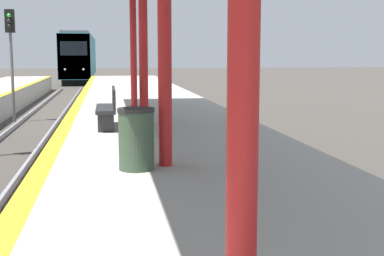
# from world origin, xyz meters

# --- Properties ---
(train) EXTENTS (2.72, 20.63, 4.63)m
(train) POSITION_xyz_m (0.00, 53.84, 2.35)
(train) COLOR black
(train) RESTS_ON ground
(signal_far) EXTENTS (0.36, 0.31, 4.43)m
(signal_far) POSITION_xyz_m (-1.06, 20.41, 3.10)
(signal_far) COLOR #595959
(signal_far) RESTS_ON ground
(trash_bin) EXTENTS (0.55, 0.55, 0.91)m
(trash_bin) POSITION_xyz_m (3.06, 6.06, 1.47)
(trash_bin) COLOR #384C38
(trash_bin) RESTS_ON platform_right
(bench) EXTENTS (0.44, 1.85, 0.92)m
(bench) POSITION_xyz_m (2.68, 10.70, 1.51)
(bench) COLOR #28282D
(bench) RESTS_ON platform_right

